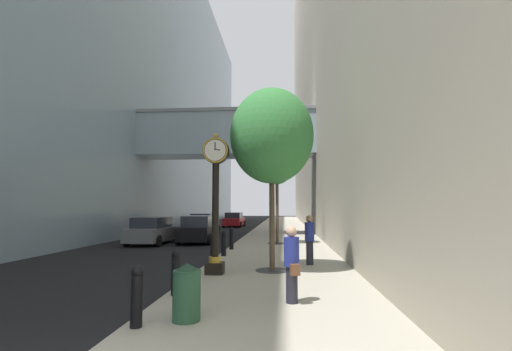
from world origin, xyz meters
TOP-DOWN VIEW (x-y plane):
  - ground_plane at (0.00, 27.00)m, footprint 110.00×110.00m
  - sidewalk_right at (2.60, 30.00)m, footprint 5.20×80.00m
  - building_block_left at (-12.66, 29.96)m, footprint 22.74×80.00m
  - building_block_right at (9.70, 30.00)m, footprint 9.00×80.00m
  - street_clock at (0.68, 7.54)m, footprint 0.84×0.55m
  - bollard_nearest at (0.28, 2.50)m, footprint 0.22×0.22m
  - bollard_second at (0.28, 4.77)m, footprint 0.22×0.22m
  - bollard_fourth at (0.28, 9.31)m, footprint 0.22×0.22m
  - bollard_fifth at (0.28, 11.58)m, footprint 0.22×0.22m
  - bollard_sixth at (0.28, 13.85)m, footprint 0.22×0.22m
  - street_tree_near at (2.47, 8.21)m, footprint 2.83×2.83m
  - street_tree_mid_near at (2.47, 16.79)m, footprint 1.95×1.95m
  - trash_bin at (1.05, 2.93)m, footprint 0.53×0.53m
  - pedestrian_walking at (3.03, 4.30)m, footprint 0.43×0.51m
  - pedestrian_by_clock at (3.79, 9.51)m, footprint 0.44×0.44m
  - car_blue_near at (-3.66, 25.06)m, footprint 2.07×4.20m
  - car_red_mid at (-2.64, 35.46)m, footprint 2.13×4.47m
  - car_black_far at (-2.47, 18.40)m, footprint 2.19×4.49m
  - car_grey_trailing at (-5.03, 17.37)m, footprint 2.22×4.53m

SIDE VIEW (x-z plane):
  - ground_plane at x=0.00m, z-range 0.00..0.00m
  - sidewalk_right at x=2.60m, z-range 0.00..0.14m
  - trash_bin at x=1.05m, z-range 0.15..1.20m
  - bollard_nearest at x=0.28m, z-range 0.16..1.23m
  - bollard_second at x=0.28m, z-range 0.16..1.23m
  - bollard_fourth at x=0.28m, z-range 0.16..1.23m
  - bollard_fifth at x=0.28m, z-range 0.16..1.23m
  - bollard_sixth at x=0.28m, z-range 0.16..1.23m
  - car_red_mid at x=-2.64m, z-range -0.02..1.56m
  - car_grey_trailing at x=-5.03m, z-range -0.02..1.59m
  - car_blue_near at x=-3.66m, z-range -0.03..1.64m
  - car_black_far at x=-2.47m, z-range -0.02..1.64m
  - pedestrian_walking at x=3.03m, z-range 0.18..1.85m
  - pedestrian_by_clock at x=3.79m, z-range 0.20..1.99m
  - street_clock at x=0.68m, z-range 0.36..4.83m
  - street_tree_mid_near at x=2.47m, z-range 1.78..7.40m
  - street_tree_near at x=2.47m, z-range 1.56..7.68m
  - building_block_left at x=-12.66m, z-range -0.06..32.85m
  - building_block_right at x=9.70m, z-range 0.00..42.26m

